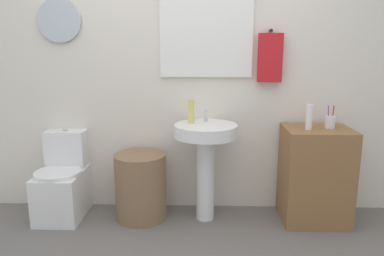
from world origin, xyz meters
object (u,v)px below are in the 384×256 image
(laundry_hamper, at_px, (141,186))
(lotion_bottle, at_px, (309,117))
(soap_bottle, at_px, (191,111))
(toothbrush_cup, at_px, (330,122))
(wooden_cabinet, at_px, (315,175))
(toilet, at_px, (63,184))
(pedestal_sink, at_px, (206,149))

(laundry_hamper, distance_m, lotion_bottle, 1.49)
(laundry_hamper, height_order, soap_bottle, soap_bottle)
(toothbrush_cup, bearing_deg, wooden_cabinet, -167.89)
(toilet, height_order, lotion_bottle, lotion_bottle)
(toothbrush_cup, bearing_deg, soap_bottle, 178.46)
(laundry_hamper, bearing_deg, toilet, 177.27)
(pedestal_sink, height_order, soap_bottle, soap_bottle)
(toilet, height_order, pedestal_sink, pedestal_sink)
(laundry_hamper, bearing_deg, pedestal_sink, 0.00)
(laundry_hamper, relative_size, toothbrush_cup, 3.04)
(toilet, distance_m, wooden_cabinet, 2.13)
(laundry_hamper, height_order, toothbrush_cup, toothbrush_cup)
(soap_bottle, relative_size, lotion_bottle, 0.97)
(soap_bottle, xyz_separation_m, toothbrush_cup, (1.12, -0.03, -0.07))
(soap_bottle, bearing_deg, lotion_bottle, -5.50)
(wooden_cabinet, bearing_deg, soap_bottle, 177.22)
(wooden_cabinet, bearing_deg, laundry_hamper, 180.00)
(toilet, bearing_deg, soap_bottle, 0.92)
(soap_bottle, bearing_deg, wooden_cabinet, -2.78)
(wooden_cabinet, bearing_deg, pedestal_sink, 180.00)
(lotion_bottle, xyz_separation_m, toothbrush_cup, (0.19, 0.06, -0.05))
(laundry_hamper, relative_size, lotion_bottle, 2.80)
(wooden_cabinet, relative_size, lotion_bottle, 3.94)
(laundry_hamper, distance_m, wooden_cabinet, 1.46)
(laundry_hamper, distance_m, pedestal_sink, 0.64)
(toilet, bearing_deg, lotion_bottle, -2.03)
(laundry_hamper, xyz_separation_m, pedestal_sink, (0.54, 0.00, 0.33))
(wooden_cabinet, bearing_deg, toilet, 179.13)
(pedestal_sink, bearing_deg, soap_bottle, 157.38)
(pedestal_sink, relative_size, soap_bottle, 4.18)
(laundry_hamper, relative_size, pedestal_sink, 0.69)
(wooden_cabinet, distance_m, lotion_bottle, 0.51)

